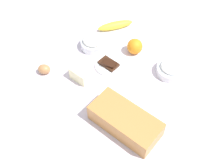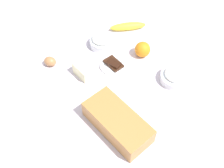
{
  "view_description": "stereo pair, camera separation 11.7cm",
  "coord_description": "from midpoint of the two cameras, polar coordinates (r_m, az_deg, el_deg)",
  "views": [
    {
      "loc": [
        0.54,
        -0.49,
        0.96
      ],
      "look_at": [
        0.0,
        0.0,
        0.04
      ],
      "focal_mm": 44.16,
      "sensor_mm": 36.0,
      "label": 1
    },
    {
      "loc": [
        0.61,
        -0.39,
        0.96
      ],
      "look_at": [
        0.0,
        0.0,
        0.04
      ],
      "focal_mm": 44.16,
      "sensor_mm": 36.0,
      "label": 2
    }
  ],
  "objects": [
    {
      "name": "loaf_pan",
      "position": [
        1.07,
        4.32,
        -8.11
      ],
      "size": [
        0.3,
        0.17,
        0.08
      ],
      "rotation": [
        0.0,
        0.0,
        0.15
      ],
      "color": "#B77A3D",
      "rests_on": "ground_plane"
    },
    {
      "name": "butter_block",
      "position": [
        1.24,
        -3.09,
        2.69
      ],
      "size": [
        0.1,
        0.08,
        0.06
      ],
      "primitive_type": "cube",
      "rotation": [
        0.0,
        0.0,
        0.16
      ],
      "color": "#F4EDB2",
      "rests_on": "ground_plane"
    },
    {
      "name": "flour_bowl",
      "position": [
        1.37,
        0.44,
        8.79
      ],
      "size": [
        0.12,
        0.12,
        0.07
      ],
      "color": "white",
      "rests_on": "ground_plane"
    },
    {
      "name": "banana",
      "position": [
        1.47,
        5.64,
        11.67
      ],
      "size": [
        0.12,
        0.19,
        0.04
      ],
      "primitive_type": "ellipsoid",
      "rotation": [
        0.0,
        0.0,
        4.3
      ],
      "color": "yellow",
      "rests_on": "ground_plane"
    },
    {
      "name": "orange_fruit",
      "position": [
        1.33,
        8.88,
        6.94
      ],
      "size": [
        0.08,
        0.08,
        0.08
      ],
      "primitive_type": "sphere",
      "color": "orange",
      "rests_on": "ground_plane"
    },
    {
      "name": "egg_near_butter",
      "position": [
        1.3,
        -10.21,
        4.47
      ],
      "size": [
        0.07,
        0.07,
        0.05
      ],
      "primitive_type": "ellipsoid",
      "rotation": [
        0.0,
        1.57,
        0.68
      ],
      "color": "#AF7647",
      "rests_on": "ground_plane"
    },
    {
      "name": "chocolate_plate",
      "position": [
        1.29,
        2.93,
        3.89
      ],
      "size": [
        0.13,
        0.13,
        0.03
      ],
      "color": "white",
      "rests_on": "ground_plane"
    },
    {
      "name": "ground_plane",
      "position": [
        1.21,
        2.76,
        -1.64
      ],
      "size": [
        2.4,
        2.4,
        0.02
      ],
      "primitive_type": "cube",
      "color": "silver"
    },
    {
      "name": "sugar_bowl",
      "position": [
        1.26,
        15.61,
        1.39
      ],
      "size": [
        0.13,
        0.13,
        0.06
      ],
      "color": "white",
      "rests_on": "ground_plane"
    }
  ]
}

